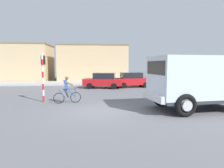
{
  "coord_description": "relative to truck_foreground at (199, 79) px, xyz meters",
  "views": [
    {
      "loc": [
        -0.16,
        -10.11,
        2.45
      ],
      "look_at": [
        0.78,
        2.5,
        1.2
      ],
      "focal_mm": 31.37,
      "sensor_mm": 36.0,
      "label": 1
    }
  ],
  "objects": [
    {
      "name": "building_mid_block",
      "position": [
        -6.15,
        20.72,
        1.04
      ],
      "size": [
        10.42,
        6.02,
        5.4
      ],
      "color": "#D1B284",
      "rests_on": "ground"
    },
    {
      "name": "sidewalk_far",
      "position": [
        -5.36,
        15.26,
        -1.59
      ],
      "size": [
        80.0,
        5.0,
        0.16
      ],
      "primitive_type": "cube",
      "color": "#ADADA8",
      "rests_on": "ground"
    },
    {
      "name": "building_corner_left",
      "position": [
        -16.77,
        20.93,
        1.11
      ],
      "size": [
        8.05,
        6.3,
        5.55
      ],
      "color": "#D1B284",
      "rests_on": "ground"
    },
    {
      "name": "car_white_mid",
      "position": [
        -1.73,
        10.93,
        -0.85
      ],
      "size": [
        4.17,
        2.23,
        1.6
      ],
      "color": "red",
      "rests_on": "ground"
    },
    {
      "name": "pedestrian_near_kerb",
      "position": [
        0.45,
        10.82,
        -0.82
      ],
      "size": [
        0.34,
        0.22,
        1.62
      ],
      "color": "#2D334C",
      "rests_on": "ground"
    },
    {
      "name": "car_red_near",
      "position": [
        -4.92,
        10.2,
        -0.85
      ],
      "size": [
        4.24,
        2.39,
        1.6
      ],
      "color": "red",
      "rests_on": "ground"
    },
    {
      "name": "traffic_light_pole",
      "position": [
        -9.1,
        2.98,
        0.4
      ],
      "size": [
        0.24,
        0.43,
        3.2
      ],
      "color": "red",
      "rests_on": "ground"
    },
    {
      "name": "ground_plane",
      "position": [
        -5.36,
        -0.08,
        -1.67
      ],
      "size": [
        120.0,
        120.0,
        0.0
      ],
      "primitive_type": "plane",
      "color": "slate"
    },
    {
      "name": "cyclist",
      "position": [
        -7.47,
        2.35,
        -0.8
      ],
      "size": [
        1.7,
        0.58,
        1.72
      ],
      "color": "black",
      "rests_on": "ground"
    },
    {
      "name": "truck_foreground",
      "position": [
        0.0,
        0.0,
        0.0
      ],
      "size": [
        5.69,
        3.34,
        2.9
      ],
      "color": "silver",
      "rests_on": "ground"
    }
  ]
}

